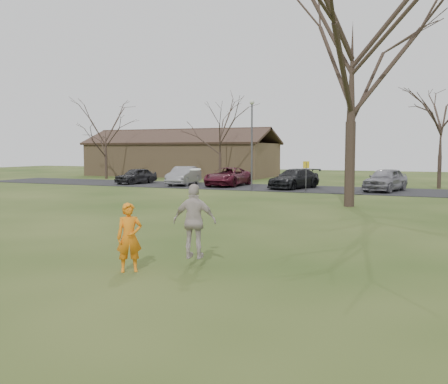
{
  "coord_description": "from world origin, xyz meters",
  "views": [
    {
      "loc": [
        6.25,
        -10.26,
        2.81
      ],
      "look_at": [
        0.0,
        4.0,
        1.5
      ],
      "focal_mm": 40.17,
      "sensor_mm": 36.0,
      "label": 1
    }
  ],
  "objects_px": {
    "car_3": "(294,179)",
    "lamp_post": "(252,133)",
    "car_4": "(386,179)",
    "catching_play": "(195,221)",
    "big_tree": "(352,64)",
    "car_1": "(184,176)",
    "building": "(181,158)",
    "car_0": "(136,176)",
    "player_defender": "(129,237)",
    "car_2": "(228,177)"
  },
  "relations": [
    {
      "from": "car_3",
      "to": "lamp_post",
      "type": "xyz_separation_m",
      "value": [
        -2.38,
        -2.43,
        3.22
      ]
    },
    {
      "from": "car_4",
      "to": "catching_play",
      "type": "bearing_deg",
      "value": -80.35
    },
    {
      "from": "catching_play",
      "to": "lamp_post",
      "type": "xyz_separation_m",
      "value": [
        -6.86,
        22.21,
        2.85
      ]
    },
    {
      "from": "lamp_post",
      "to": "big_tree",
      "type": "distance_m",
      "value": 11.38
    },
    {
      "from": "car_1",
      "to": "car_3",
      "type": "distance_m",
      "value": 9.01
    },
    {
      "from": "building",
      "to": "car_3",
      "type": "bearing_deg",
      "value": -38.58
    },
    {
      "from": "car_0",
      "to": "car_1",
      "type": "bearing_deg",
      "value": 14.67
    },
    {
      "from": "player_defender",
      "to": "car_4",
      "type": "height_order",
      "value": "car_4"
    },
    {
      "from": "building",
      "to": "lamp_post",
      "type": "bearing_deg",
      "value": -47.91
    },
    {
      "from": "car_3",
      "to": "big_tree",
      "type": "xyz_separation_m",
      "value": [
        5.62,
        -9.93,
        6.25
      ]
    },
    {
      "from": "car_2",
      "to": "car_3",
      "type": "distance_m",
      "value": 5.4
    },
    {
      "from": "player_defender",
      "to": "car_1",
      "type": "height_order",
      "value": "player_defender"
    },
    {
      "from": "player_defender",
      "to": "car_4",
      "type": "bearing_deg",
      "value": 46.06
    },
    {
      "from": "car_1",
      "to": "big_tree",
      "type": "distance_m",
      "value": 18.7
    },
    {
      "from": "catching_play",
      "to": "big_tree",
      "type": "relative_size",
      "value": 0.15
    },
    {
      "from": "car_1",
      "to": "car_2",
      "type": "xyz_separation_m",
      "value": [
        3.62,
        0.47,
        -0.02
      ]
    },
    {
      "from": "car_0",
      "to": "catching_play",
      "type": "distance_m",
      "value": 30.19
    },
    {
      "from": "car_1",
      "to": "lamp_post",
      "type": "distance_m",
      "value": 7.73
    },
    {
      "from": "car_0",
      "to": "big_tree",
      "type": "bearing_deg",
      "value": -14.93
    },
    {
      "from": "player_defender",
      "to": "building",
      "type": "distance_m",
      "value": 43.42
    },
    {
      "from": "player_defender",
      "to": "car_2",
      "type": "height_order",
      "value": "player_defender"
    },
    {
      "from": "player_defender",
      "to": "car_2",
      "type": "distance_m",
      "value": 27.42
    },
    {
      "from": "car_1",
      "to": "car_2",
      "type": "relative_size",
      "value": 0.87
    },
    {
      "from": "player_defender",
      "to": "car_0",
      "type": "relative_size",
      "value": 0.42
    },
    {
      "from": "car_2",
      "to": "catching_play",
      "type": "distance_m",
      "value": 26.9
    },
    {
      "from": "player_defender",
      "to": "car_4",
      "type": "xyz_separation_m",
      "value": [
        3.03,
        25.77,
        0.03
      ]
    },
    {
      "from": "car_2",
      "to": "big_tree",
      "type": "height_order",
      "value": "big_tree"
    },
    {
      "from": "car_2",
      "to": "car_3",
      "type": "xyz_separation_m",
      "value": [
        5.39,
        -0.38,
        -0.01
      ]
    },
    {
      "from": "player_defender",
      "to": "car_2",
      "type": "xyz_separation_m",
      "value": [
        -8.68,
        26.0,
        -0.05
      ]
    },
    {
      "from": "player_defender",
      "to": "big_tree",
      "type": "relative_size",
      "value": 0.11
    },
    {
      "from": "big_tree",
      "to": "car_1",
      "type": "bearing_deg",
      "value": 146.08
    },
    {
      "from": "lamp_post",
      "to": "big_tree",
      "type": "xyz_separation_m",
      "value": [
        8.0,
        -7.5,
        3.03
      ]
    },
    {
      "from": "car_1",
      "to": "building",
      "type": "distance_m",
      "value": 15.12
    },
    {
      "from": "catching_play",
      "to": "lamp_post",
      "type": "height_order",
      "value": "lamp_post"
    },
    {
      "from": "big_tree",
      "to": "car_3",
      "type": "bearing_deg",
      "value": 119.51
    },
    {
      "from": "car_0",
      "to": "player_defender",
      "type": "bearing_deg",
      "value": -44.69
    },
    {
      "from": "car_3",
      "to": "big_tree",
      "type": "bearing_deg",
      "value": -44.12
    },
    {
      "from": "car_4",
      "to": "building",
      "type": "relative_size",
      "value": 0.22
    },
    {
      "from": "car_2",
      "to": "car_4",
      "type": "xyz_separation_m",
      "value": [
        11.71,
        -0.23,
        0.07
      ]
    },
    {
      "from": "catching_play",
      "to": "building",
      "type": "distance_m",
      "value": 43.1
    },
    {
      "from": "car_0",
      "to": "lamp_post",
      "type": "relative_size",
      "value": 0.61
    },
    {
      "from": "player_defender",
      "to": "car_3",
      "type": "relative_size",
      "value": 0.33
    },
    {
      "from": "big_tree",
      "to": "building",
      "type": "bearing_deg",
      "value": 133.73
    },
    {
      "from": "car_1",
      "to": "catching_play",
      "type": "bearing_deg",
      "value": -69.41
    },
    {
      "from": "car_3",
      "to": "car_2",
      "type": "bearing_deg",
      "value": -167.67
    },
    {
      "from": "car_0",
      "to": "car_2",
      "type": "height_order",
      "value": "car_2"
    },
    {
      "from": "building",
      "to": "big_tree",
      "type": "distance_m",
      "value": 32.23
    },
    {
      "from": "car_0",
      "to": "car_2",
      "type": "xyz_separation_m",
      "value": [
        7.98,
        0.68,
        0.06
      ]
    },
    {
      "from": "building",
      "to": "big_tree",
      "type": "height_order",
      "value": "big_tree"
    },
    {
      "from": "car_0",
      "to": "car_2",
      "type": "bearing_deg",
      "value": 16.82
    }
  ]
}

